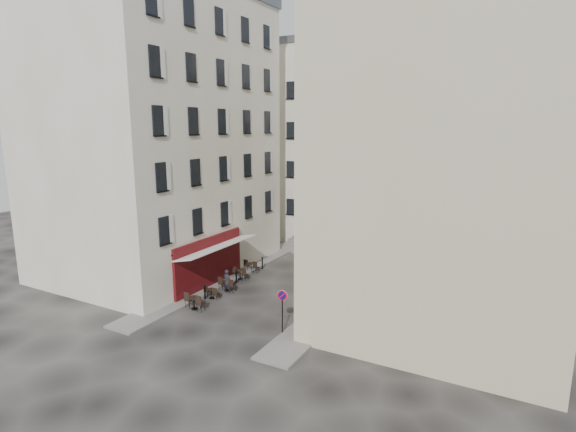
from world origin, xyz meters
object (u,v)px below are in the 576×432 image
Objects in this scene: pedestrian at (227,281)px; no_parking_sign at (282,303)px; bistro_table_b at (212,292)px; bistro_table_a at (195,302)px.

no_parking_sign is at bearing 150.02° from pedestrian.
bistro_table_b is 0.73× the size of pedestrian.
no_parking_sign is 1.77× the size of bistro_table_a.
no_parking_sign is at bearing -19.37° from bistro_table_b.
bistro_table_b is (-0.18, 1.88, -0.09)m from bistro_table_a.
bistro_table_a is at bearing 168.59° from no_parking_sign.
pedestrian reaches higher than bistro_table_b.
no_parking_sign is at bearing -3.51° from bistro_table_a.
pedestrian is (-6.22, 3.62, -0.97)m from no_parking_sign.
pedestrian is at bearing 89.02° from bistro_table_a.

